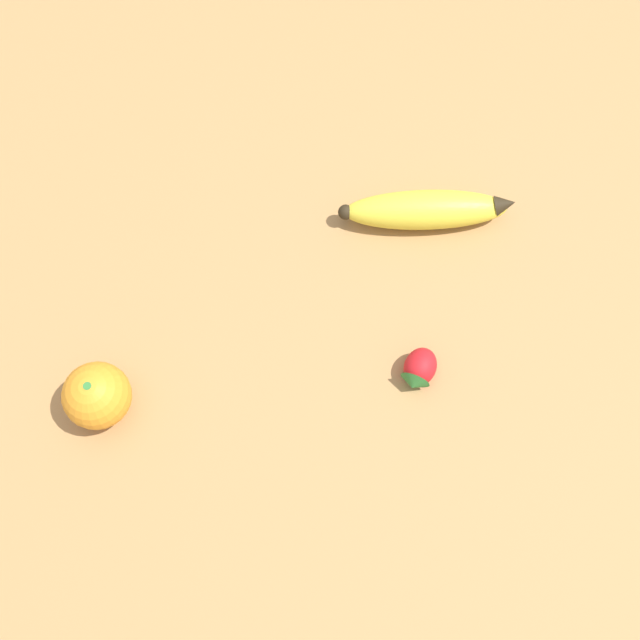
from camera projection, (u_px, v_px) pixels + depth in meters
The scene contains 4 objects.
ground_plane at pixel (301, 275), 0.85m from camera, with size 3.00×3.00×0.00m, color #A87A47.
banana at pixel (427, 210), 0.85m from camera, with size 0.13×0.19×0.04m.
orange at pixel (97, 396), 0.76m from camera, with size 0.07×0.07×0.07m.
strawberry at pixel (419, 370), 0.79m from camera, with size 0.05×0.04×0.03m.
Camera 1 is at (0.31, 0.19, 0.77)m, focal length 42.00 mm.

